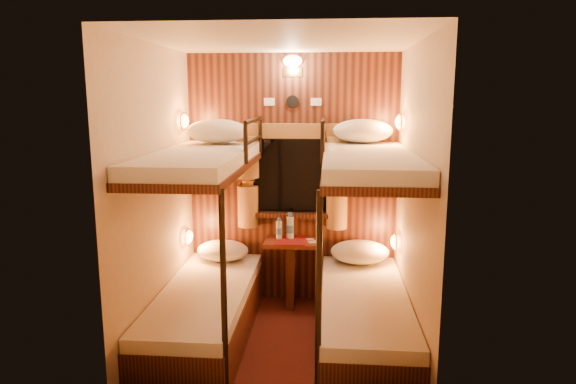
# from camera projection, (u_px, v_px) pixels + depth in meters

# --- Properties ---
(floor) EXTENTS (2.10, 2.10, 0.00)m
(floor) POSITION_uv_depth(u_px,v_px,m) (283.00, 346.00, 4.17)
(floor) COLOR #3C1610
(floor) RESTS_ON ground
(ceiling) EXTENTS (2.10, 2.10, 0.00)m
(ceiling) POSITION_uv_depth(u_px,v_px,m) (283.00, 41.00, 3.73)
(ceiling) COLOR silver
(ceiling) RESTS_ON wall_back
(wall_back) EXTENTS (2.40, 0.00, 2.40)m
(wall_back) POSITION_uv_depth(u_px,v_px,m) (293.00, 180.00, 4.98)
(wall_back) COLOR #C6B293
(wall_back) RESTS_ON floor
(wall_front) EXTENTS (2.40, 0.00, 2.40)m
(wall_front) POSITION_uv_depth(u_px,v_px,m) (266.00, 239.00, 2.92)
(wall_front) COLOR #C6B293
(wall_front) RESTS_ON floor
(wall_left) EXTENTS (0.00, 2.40, 2.40)m
(wall_left) POSITION_uv_depth(u_px,v_px,m) (156.00, 200.00, 4.03)
(wall_left) COLOR #C6B293
(wall_left) RESTS_ON floor
(wall_right) EXTENTS (0.00, 2.40, 2.40)m
(wall_right) POSITION_uv_depth(u_px,v_px,m) (415.00, 204.00, 3.87)
(wall_right) COLOR #C6B293
(wall_right) RESTS_ON floor
(back_panel) EXTENTS (2.00, 0.03, 2.40)m
(back_panel) POSITION_uv_depth(u_px,v_px,m) (293.00, 180.00, 4.97)
(back_panel) COLOR black
(back_panel) RESTS_ON floor
(bunk_left) EXTENTS (0.72, 1.90, 1.82)m
(bunk_left) POSITION_uv_depth(u_px,v_px,m) (205.00, 276.00, 4.19)
(bunk_left) COLOR black
(bunk_left) RESTS_ON floor
(bunk_right) EXTENTS (0.72, 1.90, 1.82)m
(bunk_right) POSITION_uv_depth(u_px,v_px,m) (365.00, 280.00, 4.09)
(bunk_right) COLOR black
(bunk_right) RESTS_ON floor
(window) EXTENTS (1.00, 0.12, 0.79)m
(window) POSITION_uv_depth(u_px,v_px,m) (292.00, 183.00, 4.94)
(window) COLOR black
(window) RESTS_ON back_panel
(curtains) EXTENTS (1.10, 0.22, 1.00)m
(curtains) POSITION_uv_depth(u_px,v_px,m) (292.00, 175.00, 4.89)
(curtains) COLOR olive
(curtains) RESTS_ON back_panel
(back_fixtures) EXTENTS (0.54, 0.09, 0.48)m
(back_fixtures) POSITION_uv_depth(u_px,v_px,m) (293.00, 69.00, 4.74)
(back_fixtures) COLOR black
(back_fixtures) RESTS_ON back_panel
(reading_lamps) EXTENTS (2.00, 0.20, 1.25)m
(reading_lamps) POSITION_uv_depth(u_px,v_px,m) (290.00, 182.00, 4.63)
(reading_lamps) COLOR orange
(reading_lamps) RESTS_ON wall_left
(table) EXTENTS (0.50, 0.34, 0.66)m
(table) POSITION_uv_depth(u_px,v_px,m) (291.00, 264.00, 4.93)
(table) COLOR maroon
(table) RESTS_ON floor
(bottle_left) EXTENTS (0.06, 0.06, 0.21)m
(bottle_left) POSITION_uv_depth(u_px,v_px,m) (279.00, 230.00, 4.92)
(bottle_left) COLOR #99BFE5
(bottle_left) RESTS_ON table
(bottle_right) EXTENTS (0.07, 0.07, 0.26)m
(bottle_right) POSITION_uv_depth(u_px,v_px,m) (290.00, 228.00, 4.92)
(bottle_right) COLOR #99BFE5
(bottle_right) RESTS_ON table
(sachet_a) EXTENTS (0.10, 0.09, 0.01)m
(sachet_a) POSITION_uv_depth(u_px,v_px,m) (312.00, 242.00, 4.82)
(sachet_a) COLOR silver
(sachet_a) RESTS_ON table
(sachet_b) EXTENTS (0.09, 0.08, 0.01)m
(sachet_b) POSITION_uv_depth(u_px,v_px,m) (310.00, 239.00, 4.92)
(sachet_b) COLOR silver
(sachet_b) RESTS_ON table
(pillow_lower_left) EXTENTS (0.49, 0.35, 0.19)m
(pillow_lower_left) POSITION_uv_depth(u_px,v_px,m) (223.00, 250.00, 4.89)
(pillow_lower_left) COLOR white
(pillow_lower_left) RESTS_ON bunk_left
(pillow_lower_right) EXTENTS (0.55, 0.39, 0.22)m
(pillow_lower_right) POSITION_uv_depth(u_px,v_px,m) (360.00, 252.00, 4.81)
(pillow_lower_right) COLOR white
(pillow_lower_right) RESTS_ON bunk_right
(pillow_upper_left) EXTENTS (0.55, 0.39, 0.22)m
(pillow_upper_left) POSITION_uv_depth(u_px,v_px,m) (217.00, 131.00, 4.57)
(pillow_upper_left) COLOR white
(pillow_upper_left) RESTS_ON bunk_left
(pillow_upper_right) EXTENTS (0.54, 0.39, 0.21)m
(pillow_upper_right) POSITION_uv_depth(u_px,v_px,m) (363.00, 131.00, 4.63)
(pillow_upper_right) COLOR white
(pillow_upper_right) RESTS_ON bunk_right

